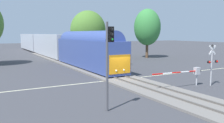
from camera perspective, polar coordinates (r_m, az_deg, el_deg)
The scene contains 10 objects.
ground_plane at distance 26.87m, azimuth 2.09°, elevation -4.28°, with size 220.00×220.00×0.00m, color #3D3D42.
road_centre_stripe at distance 26.87m, azimuth 2.09°, elevation -4.27°, with size 44.00×0.20×0.01m.
railway_track at distance 26.85m, azimuth 2.09°, elevation -4.08°, with size 4.40×80.00×0.32m.
commuter_train at distance 53.91m, azimuth -14.36°, elevation 3.99°, with size 3.04×62.92×5.16m.
crossing_gate_near at distance 24.49m, azimuth 18.55°, elevation -2.38°, with size 6.11×0.40×1.80m.
crossing_signal_mast at distance 25.20m, azimuth 22.81°, elevation 0.21°, with size 1.36×0.44×4.10m.
traffic_signal_near_left at distance 15.44m, azimuth -0.72°, elevation 2.25°, with size 0.53×0.38×5.88m.
traffic_signal_far_side at distance 37.14m, azimuth 2.03°, elevation 4.38°, with size 0.53×0.38×5.38m.
elm_centre_background at distance 50.71m, azimuth -5.75°, elevation 7.54°, with size 7.38×7.38×9.89m.
maple_right_background at distance 50.63m, azimuth 8.44°, elevation 8.10°, with size 5.52×5.52×10.20m.
Camera 1 is at (-13.63, -22.58, 5.14)m, focal length 38.24 mm.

